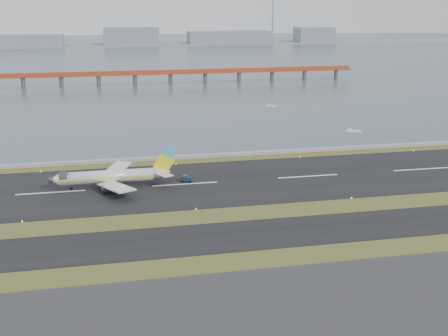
# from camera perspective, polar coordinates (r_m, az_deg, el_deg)

# --- Properties ---
(ground) EXTENTS (1000.00, 1000.00, 0.00)m
(ground) POSITION_cam_1_polar(r_m,az_deg,el_deg) (145.69, -2.39, -5.29)
(ground) COLOR #3B4A1A
(ground) RESTS_ON ground
(taxiway_strip) EXTENTS (1000.00, 18.00, 0.10)m
(taxiway_strip) POSITION_cam_1_polar(r_m,az_deg,el_deg) (134.76, -1.56, -7.14)
(taxiway_strip) COLOR black
(taxiway_strip) RESTS_ON ground
(runway_strip) EXTENTS (1000.00, 45.00, 0.10)m
(runway_strip) POSITION_cam_1_polar(r_m,az_deg,el_deg) (173.59, -3.98, -1.65)
(runway_strip) COLOR black
(runway_strip) RESTS_ON ground
(seawall) EXTENTS (1000.00, 2.50, 1.00)m
(seawall) POSITION_cam_1_polar(r_m,az_deg,el_deg) (201.99, -5.13, 1.08)
(seawall) COLOR gray
(seawall) RESTS_ON ground
(bay_water) EXTENTS (1400.00, 800.00, 1.30)m
(bay_water) POSITION_cam_1_polar(r_m,az_deg,el_deg) (596.42, -9.66, 11.13)
(bay_water) COLOR #435560
(bay_water) RESTS_ON ground
(red_pier) EXTENTS (260.00, 5.00, 10.20)m
(red_pier) POSITION_cam_1_polar(r_m,az_deg,el_deg) (388.61, -5.47, 9.56)
(red_pier) COLOR #AB3C1D
(red_pier) RESTS_ON ground
(far_shoreline) EXTENTS (1400.00, 80.00, 60.50)m
(far_shoreline) POSITION_cam_1_polar(r_m,az_deg,el_deg) (755.91, -9.12, 12.71)
(far_shoreline) COLOR gray
(far_shoreline) RESTS_ON ground
(airliner) EXTENTS (38.52, 32.89, 12.80)m
(airliner) POSITION_cam_1_polar(r_m,az_deg,el_deg) (172.86, -11.20, -0.83)
(airliner) COLOR silver
(airliner) RESTS_ON ground
(pushback_tug) EXTENTS (3.77, 2.75, 2.17)m
(pushback_tug) POSITION_cam_1_polar(r_m,az_deg,el_deg) (175.69, -3.87, -1.08)
(pushback_tug) COLOR #132235
(pushback_tug) RESTS_ON ground
(workboat_near) EXTENTS (7.27, 4.41, 1.69)m
(workboat_near) POSITION_cam_1_polar(r_m,az_deg,el_deg) (248.74, 12.93, 3.68)
(workboat_near) COLOR silver
(workboat_near) RESTS_ON ground
(workboat_far) EXTENTS (6.43, 4.23, 1.50)m
(workboat_far) POSITION_cam_1_polar(r_m,az_deg,el_deg) (302.94, 4.84, 6.29)
(workboat_far) COLOR silver
(workboat_far) RESTS_ON ground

